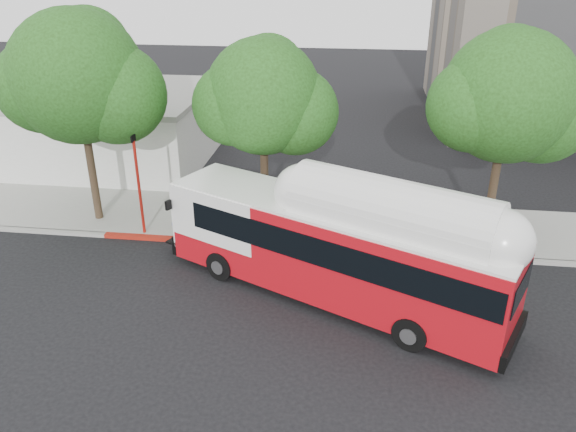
% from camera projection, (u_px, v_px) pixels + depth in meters
% --- Properties ---
extents(ground, '(120.00, 120.00, 0.00)m').
position_uv_depth(ground, '(265.00, 296.00, 21.02)').
color(ground, black).
rests_on(ground, ground).
extents(sidewalk, '(60.00, 5.00, 0.15)m').
position_uv_depth(sidewalk, '(288.00, 220.00, 26.82)').
color(sidewalk, gray).
rests_on(sidewalk, ground).
extents(curb_strip, '(60.00, 0.30, 0.15)m').
position_uv_depth(curb_strip, '(280.00, 246.00, 24.48)').
color(curb_strip, gray).
rests_on(curb_strip, ground).
extents(red_curb_segment, '(10.00, 0.32, 0.16)m').
position_uv_depth(red_curb_segment, '(213.00, 242.00, 24.83)').
color(red_curb_segment, '#9C1C11').
rests_on(red_curb_segment, ground).
extents(street_tree_left, '(6.67, 5.80, 9.74)m').
position_uv_depth(street_tree_left, '(89.00, 82.00, 24.17)').
color(street_tree_left, '#2D2116').
rests_on(street_tree_left, ground).
extents(street_tree_mid, '(5.75, 5.00, 8.62)m').
position_uv_depth(street_tree_mid, '(273.00, 101.00, 24.00)').
color(street_tree_mid, '#2D2116').
rests_on(street_tree_mid, ground).
extents(street_tree_right, '(6.21, 5.40, 9.18)m').
position_uv_depth(street_tree_right, '(519.00, 102.00, 22.51)').
color(street_tree_right, '#2D2116').
rests_on(street_tree_right, ground).
extents(low_commercial_bldg, '(16.20, 10.20, 4.25)m').
position_uv_depth(low_commercial_bldg, '(77.00, 124.00, 34.28)').
color(low_commercial_bldg, silver).
rests_on(low_commercial_bldg, ground).
extents(transit_bus, '(13.59, 8.21, 4.12)m').
position_uv_depth(transit_bus, '(334.00, 251.00, 20.20)').
color(transit_bus, '#B40C16').
rests_on(transit_bus, ground).
extents(signal_pole, '(0.13, 0.45, 4.72)m').
position_uv_depth(signal_pole, '(139.00, 186.00, 24.53)').
color(signal_pole, '#AE1B12').
rests_on(signal_pole, ground).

